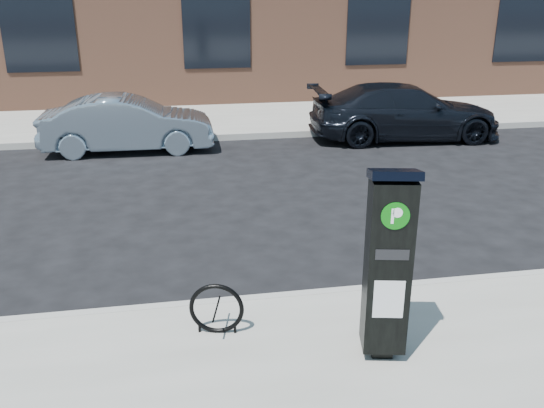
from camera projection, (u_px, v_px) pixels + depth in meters
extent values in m
plane|color=black|center=(312.00, 303.00, 6.74)|extent=(120.00, 120.00, 0.00)
cube|color=gray|center=(214.00, 96.00, 19.64)|extent=(60.00, 12.00, 0.15)
cube|color=#9E9B93|center=(313.00, 298.00, 6.69)|extent=(60.00, 0.12, 0.16)
cube|color=#9E9B93|center=(234.00, 137.00, 14.11)|extent=(60.00, 0.12, 0.16)
cube|color=black|center=(36.00, 8.00, 15.93)|extent=(2.00, 0.06, 3.50)
cube|color=black|center=(216.00, 7.00, 16.76)|extent=(2.00, 0.06, 3.50)
cube|color=black|center=(379.00, 6.00, 17.58)|extent=(2.00, 0.06, 3.50)
cube|color=black|center=(528.00, 6.00, 18.41)|extent=(2.00, 0.06, 3.50)
cube|color=black|center=(381.00, 349.00, 5.53)|extent=(0.23, 0.23, 0.10)
cube|color=black|center=(387.00, 266.00, 5.22)|extent=(0.45, 0.42, 1.67)
cube|color=black|center=(395.00, 174.00, 4.92)|extent=(0.50, 0.46, 0.15)
cylinder|color=#07580B|center=(395.00, 216.00, 4.86)|extent=(0.24, 0.06, 0.24)
cube|color=white|center=(395.00, 216.00, 4.86)|extent=(0.09, 0.03, 0.14)
cube|color=silver|center=(389.00, 299.00, 5.14)|extent=(0.27, 0.06, 0.37)
cube|color=black|center=(392.00, 255.00, 4.99)|extent=(0.29, 0.07, 0.10)
torus|color=black|center=(216.00, 309.00, 5.79)|extent=(0.55, 0.17, 0.56)
cylinder|color=black|center=(199.00, 327.00, 5.87)|extent=(0.03, 0.03, 0.11)
cylinder|color=black|center=(235.00, 328.00, 5.85)|extent=(0.03, 0.03, 0.11)
imported|color=#8295A5|center=(128.00, 124.00, 12.95)|extent=(3.81, 1.39, 1.25)
imported|color=black|center=(405.00, 112.00, 14.02)|extent=(4.73, 2.17, 1.34)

